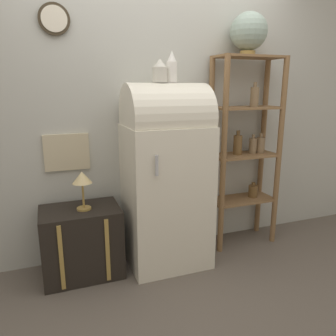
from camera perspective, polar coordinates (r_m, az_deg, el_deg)
ground_plane at (r=2.78m, az=1.71°, el=-18.21°), size 12.00×12.00×0.00m
wall_back at (r=2.89m, az=-2.51°, el=11.39°), size 7.00×0.09×2.70m
refrigerator at (r=2.69m, az=-0.32°, el=-0.99°), size 0.66×0.59×1.51m
suitcase_trunk at (r=2.76m, az=-14.77°, el=-12.31°), size 0.61×0.43×0.56m
shelf_unit at (r=3.12m, az=13.39°, el=4.04°), size 0.63×0.31×1.74m
globe at (r=3.10m, az=13.89°, el=22.04°), size 0.32×0.32×0.36m
vase_left at (r=2.59m, az=-1.40°, el=16.44°), size 0.12×0.12×0.17m
vase_center at (r=2.63m, az=0.66°, el=17.05°), size 0.08×0.08×0.24m
desk_lamp at (r=2.56m, az=-14.72°, el=-2.12°), size 0.15×0.15×0.30m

